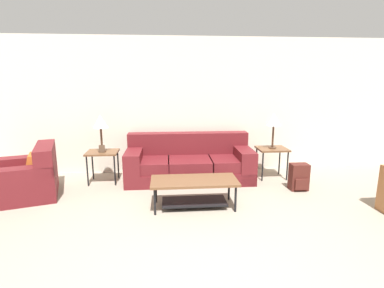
# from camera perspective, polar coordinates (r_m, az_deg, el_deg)

# --- Properties ---
(wall_back) EXTENTS (9.20, 0.06, 2.60)m
(wall_back) POSITION_cam_1_polar(r_m,az_deg,el_deg) (5.88, -0.75, 7.27)
(wall_back) COLOR silver
(wall_back) RESTS_ON ground_plane
(couch) EXTENTS (2.27, 0.95, 0.82)m
(couch) POSITION_cam_1_polar(r_m,az_deg,el_deg) (5.50, -0.53, -3.74)
(couch) COLOR maroon
(couch) RESTS_ON ground_plane
(armchair) EXTENTS (1.16, 1.20, 0.80)m
(armchair) POSITION_cam_1_polar(r_m,az_deg,el_deg) (5.37, -28.84, -5.76)
(armchair) COLOR maroon
(armchair) RESTS_ON ground_plane
(coffee_table) EXTENTS (1.23, 0.56, 0.41)m
(coffee_table) POSITION_cam_1_polar(r_m,az_deg,el_deg) (4.31, 0.42, -8.13)
(coffee_table) COLOR brown
(coffee_table) RESTS_ON ground_plane
(side_table_left) EXTENTS (0.54, 0.46, 0.56)m
(side_table_left) POSITION_cam_1_polar(r_m,az_deg,el_deg) (5.51, -16.68, -1.99)
(side_table_left) COLOR brown
(side_table_left) RESTS_ON ground_plane
(side_table_right) EXTENTS (0.54, 0.46, 0.56)m
(side_table_right) POSITION_cam_1_polar(r_m,az_deg,el_deg) (5.74, 15.01, -1.34)
(side_table_right) COLOR brown
(side_table_right) RESTS_ON ground_plane
(table_lamp_left) EXTENTS (0.27, 0.27, 0.64)m
(table_lamp_left) POSITION_cam_1_polar(r_m,az_deg,el_deg) (5.41, -17.04, 3.91)
(table_lamp_left) COLOR #472D1E
(table_lamp_left) RESTS_ON side_table_left
(table_lamp_right) EXTENTS (0.27, 0.27, 0.64)m
(table_lamp_right) POSITION_cam_1_polar(r_m,az_deg,el_deg) (5.64, 15.32, 4.32)
(table_lamp_right) COLOR #472D1E
(table_lamp_right) RESTS_ON side_table_right
(backpack) EXTENTS (0.29, 0.27, 0.44)m
(backpack) POSITION_cam_1_polar(r_m,az_deg,el_deg) (5.30, 19.70, -5.98)
(backpack) COLOR #4C1E19
(backpack) RESTS_ON ground_plane
(picture_frame) EXTENTS (0.10, 0.04, 0.13)m
(picture_frame) POSITION_cam_1_polar(r_m,az_deg,el_deg) (5.41, -16.79, -0.88)
(picture_frame) COLOR #4C3828
(picture_frame) RESTS_ON side_table_left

